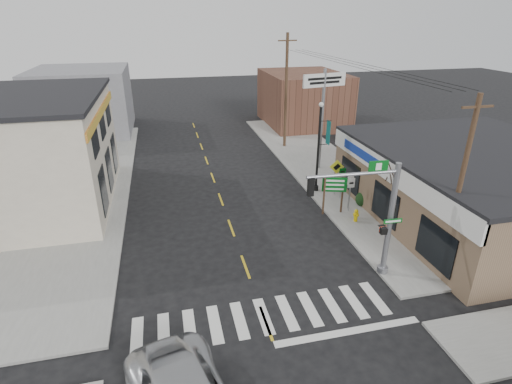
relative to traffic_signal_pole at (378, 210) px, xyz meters
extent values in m
plane|color=black|center=(-5.53, -1.94, -3.49)|extent=(140.00, 140.00, 0.00)
cube|color=gray|center=(3.47, 11.06, -3.42)|extent=(6.00, 38.00, 0.13)
cube|color=gray|center=(-14.53, 11.06, -3.42)|extent=(6.00, 38.00, 0.13)
cube|color=gold|center=(-5.53, 6.06, -3.48)|extent=(0.12, 56.00, 0.01)
cube|color=silver|center=(-5.53, -1.54, -3.48)|extent=(11.00, 2.20, 0.01)
cube|color=brown|center=(8.97, 4.06, -1.49)|extent=(12.00, 14.00, 4.00)
cube|color=beige|center=(-18.53, 12.06, -0.09)|extent=(12.00, 12.00, 6.80)
cube|color=brown|center=(6.47, 28.06, -0.69)|extent=(8.00, 10.00, 5.60)
cube|color=gray|center=(-16.53, 30.06, -0.29)|extent=(9.00, 10.00, 6.40)
cylinder|color=gray|center=(0.67, 0.00, -0.62)|extent=(0.25, 0.25, 5.46)
cylinder|color=gray|center=(-1.34, 0.00, 1.74)|extent=(4.01, 0.15, 0.15)
cube|color=black|center=(-3.14, 0.00, 1.33)|extent=(0.25, 0.20, 0.82)
cube|color=#065014|center=(0.67, -0.22, -0.53)|extent=(0.87, 0.04, 0.20)
cube|color=#065014|center=(-0.24, 0.00, 2.02)|extent=(0.87, 0.05, 0.50)
cube|color=black|center=(0.42, -0.05, -1.12)|extent=(0.29, 0.24, 0.29)
cube|color=#4A3422|center=(0.17, 6.26, -2.08)|extent=(0.09, 0.09, 2.56)
cube|color=#4A3422|center=(1.36, 6.26, -2.08)|extent=(0.09, 0.09, 2.56)
cube|color=#0D4928|center=(0.77, 6.20, -1.44)|extent=(1.46, 0.05, 0.91)
cylinder|color=#E3BF08|center=(1.71, 4.96, -3.05)|extent=(0.22, 0.22, 0.61)
sphere|color=#E3BF08|center=(1.71, 4.96, -2.71)|extent=(0.24, 0.24, 0.24)
cylinder|color=gray|center=(2.05, 8.82, -2.22)|extent=(0.05, 0.05, 2.27)
cube|color=yellow|center=(2.05, 8.79, -1.36)|extent=(0.96, 0.03, 0.96)
cylinder|color=black|center=(1.07, 9.78, -0.42)|extent=(0.16, 0.16, 5.87)
sphere|color=silver|center=(1.07, 9.78, 2.57)|extent=(0.32, 0.32, 0.32)
cube|color=#0E5C58|center=(1.69, 9.78, 0.71)|extent=(0.02, 0.62, 1.58)
cylinder|color=gray|center=(2.97, 14.04, 0.44)|extent=(0.22, 0.22, 7.58)
cube|color=silver|center=(2.97, 14.04, 3.42)|extent=(3.57, 0.18, 0.95)
cylinder|color=black|center=(3.35, 3.83, -1.77)|extent=(0.20, 0.20, 3.18)
ellipsoid|color=#1A371A|center=(4.07, 0.63, -2.81)|extent=(1.45, 1.45, 1.09)
ellipsoid|color=black|center=(3.19, 6.92, -2.98)|extent=(1.00, 1.00, 0.75)
cylinder|color=#493B1F|center=(3.44, -0.55, 0.81)|extent=(0.22, 0.22, 8.34)
cube|color=#493B1F|center=(3.44, -0.55, 4.44)|extent=(1.45, 0.09, 0.09)
cylinder|color=#3E301E|center=(1.97, 20.12, 1.55)|extent=(0.26, 0.26, 9.81)
cube|color=#3E301E|center=(1.97, 20.12, 5.82)|extent=(1.71, 0.11, 0.11)
camera|label=1|loc=(-8.78, -13.94, 7.78)|focal=28.00mm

